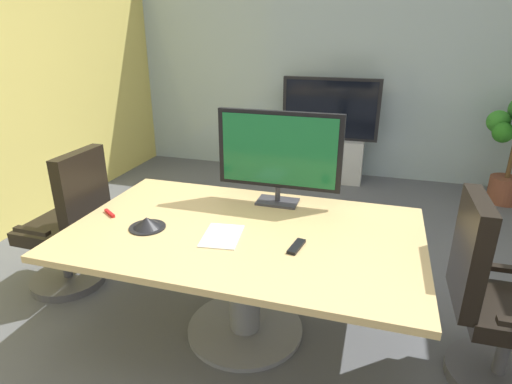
{
  "coord_description": "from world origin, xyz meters",
  "views": [
    {
      "loc": [
        0.65,
        -2.33,
        1.88
      ],
      "look_at": [
        -0.07,
        0.07,
        0.89
      ],
      "focal_mm": 29.5,
      "sensor_mm": 36.0,
      "label": 1
    }
  ],
  "objects_px": {
    "office_chair_right": "(493,311)",
    "wall_display_unit": "(328,147)",
    "conference_phone": "(147,223)",
    "conference_table": "(244,254)",
    "tv_monitor": "(279,153)",
    "office_chair_left": "(70,232)",
    "remote_control": "(296,246)"
  },
  "relations": [
    {
      "from": "tv_monitor",
      "to": "wall_display_unit",
      "type": "relative_size",
      "value": 0.64
    },
    {
      "from": "conference_phone",
      "to": "remote_control",
      "type": "distance_m",
      "value": 0.92
    },
    {
      "from": "conference_table",
      "to": "conference_phone",
      "type": "relative_size",
      "value": 9.5
    },
    {
      "from": "wall_display_unit",
      "to": "conference_phone",
      "type": "distance_m",
      "value": 3.37
    },
    {
      "from": "conference_table",
      "to": "tv_monitor",
      "type": "distance_m",
      "value": 0.71
    },
    {
      "from": "conference_table",
      "to": "remote_control",
      "type": "bearing_deg",
      "value": -20.27
    },
    {
      "from": "conference_table",
      "to": "conference_phone",
      "type": "xyz_separation_m",
      "value": [
        -0.57,
        -0.15,
        0.2
      ]
    },
    {
      "from": "tv_monitor",
      "to": "conference_phone",
      "type": "distance_m",
      "value": 0.96
    },
    {
      "from": "wall_display_unit",
      "to": "remote_control",
      "type": "xyz_separation_m",
      "value": [
        0.25,
        -3.27,
        0.31
      ]
    },
    {
      "from": "tv_monitor",
      "to": "conference_phone",
      "type": "xyz_separation_m",
      "value": [
        -0.66,
        -0.61,
        -0.33
      ]
    },
    {
      "from": "tv_monitor",
      "to": "wall_display_unit",
      "type": "height_order",
      "value": "tv_monitor"
    },
    {
      "from": "office_chair_left",
      "to": "wall_display_unit",
      "type": "xyz_separation_m",
      "value": [
        1.51,
        3.01,
        -0.01
      ]
    },
    {
      "from": "tv_monitor",
      "to": "remote_control",
      "type": "relative_size",
      "value": 4.94
    },
    {
      "from": "office_chair_left",
      "to": "tv_monitor",
      "type": "height_order",
      "value": "tv_monitor"
    },
    {
      "from": "tv_monitor",
      "to": "conference_table",
      "type": "bearing_deg",
      "value": -101.15
    },
    {
      "from": "office_chair_right",
      "to": "conference_phone",
      "type": "relative_size",
      "value": 4.95
    },
    {
      "from": "office_chair_right",
      "to": "tv_monitor",
      "type": "distance_m",
      "value": 1.54
    },
    {
      "from": "office_chair_left",
      "to": "office_chair_right",
      "type": "height_order",
      "value": "same"
    },
    {
      "from": "tv_monitor",
      "to": "wall_display_unit",
      "type": "xyz_separation_m",
      "value": [
        0.01,
        2.67,
        -0.66
      ]
    },
    {
      "from": "conference_phone",
      "to": "office_chair_right",
      "type": "bearing_deg",
      "value": 4.48
    },
    {
      "from": "office_chair_right",
      "to": "remote_control",
      "type": "relative_size",
      "value": 6.41
    },
    {
      "from": "conference_table",
      "to": "remote_control",
      "type": "xyz_separation_m",
      "value": [
        0.35,
        -0.13,
        0.18
      ]
    },
    {
      "from": "office_chair_right",
      "to": "conference_table",
      "type": "bearing_deg",
      "value": 89.58
    },
    {
      "from": "remote_control",
      "to": "conference_table",
      "type": "bearing_deg",
      "value": 168.98
    },
    {
      "from": "office_chair_right",
      "to": "remote_control",
      "type": "distance_m",
      "value": 1.11
    },
    {
      "from": "office_chair_right",
      "to": "conference_phone",
      "type": "xyz_separation_m",
      "value": [
        -1.98,
        -0.16,
        0.32
      ]
    },
    {
      "from": "office_chair_right",
      "to": "wall_display_unit",
      "type": "relative_size",
      "value": 0.83
    },
    {
      "from": "office_chair_right",
      "to": "conference_phone",
      "type": "bearing_deg",
      "value": 93.65
    },
    {
      "from": "office_chair_right",
      "to": "remote_control",
      "type": "height_order",
      "value": "office_chair_right"
    },
    {
      "from": "office_chair_right",
      "to": "remote_control",
      "type": "bearing_deg",
      "value": 96.58
    },
    {
      "from": "conference_table",
      "to": "office_chair_right",
      "type": "relative_size",
      "value": 1.92
    },
    {
      "from": "wall_display_unit",
      "to": "conference_table",
      "type": "bearing_deg",
      "value": -91.84
    }
  ]
}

